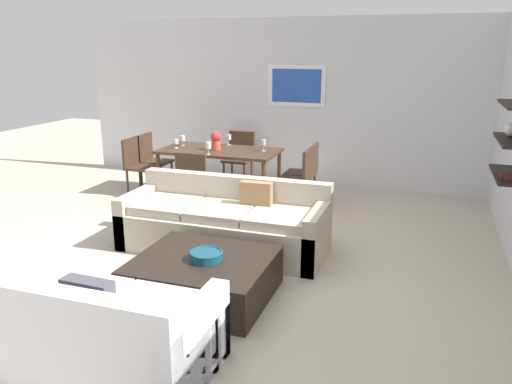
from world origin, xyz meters
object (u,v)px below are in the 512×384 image
(dining_chair_left_near, at_px, (138,162))
(wine_glass_right_far, at_px, (264,143))
(wine_glass_left_far, at_px, (183,139))
(loveseat_white, at_px, (105,334))
(wine_glass_foot, at_px, (208,146))
(coffee_table, at_px, (203,277))
(sofa_beige, at_px, (225,224))
(dining_chair_head, at_px, (240,155))
(dining_table, at_px, (219,154))
(dining_chair_right_near, at_px, (299,175))
(centerpiece_vase, at_px, (216,140))
(wine_glass_head, at_px, (229,138))
(decorative_bowl, at_px, (206,255))
(dining_chair_left_far, at_px, (151,157))
(dining_chair_foot, at_px, (195,179))
(dining_chair_right_far, at_px, (306,169))
(wine_glass_left_near, at_px, (176,142))

(dining_chair_left_near, relative_size, wine_glass_right_far, 5.07)
(wine_glass_left_far, relative_size, wine_glass_right_far, 0.91)
(loveseat_white, distance_m, wine_glass_foot, 4.04)
(coffee_table, relative_size, dining_chair_left_near, 1.38)
(sofa_beige, relative_size, dining_chair_head, 2.63)
(dining_table, relative_size, wine_glass_left_far, 11.27)
(dining_chair_left_near, distance_m, dining_chair_right_near, 2.59)
(wine_glass_foot, bearing_deg, centerpiece_vase, 95.68)
(dining_table, bearing_deg, wine_glass_head, 90.00)
(dining_chair_left_near, bearing_deg, dining_chair_head, 39.34)
(dining_chair_right_near, height_order, wine_glass_foot, wine_glass_foot)
(decorative_bowl, bearing_deg, dining_chair_left_far, 127.03)
(decorative_bowl, bearing_deg, dining_table, 110.80)
(sofa_beige, bearing_deg, coffee_table, -77.39)
(dining_chair_left_far, height_order, centerpiece_vase, centerpiece_vase)
(dining_chair_foot, relative_size, wine_glass_left_far, 5.58)
(sofa_beige, bearing_deg, wine_glass_foot, 119.96)
(wine_glass_foot, distance_m, wine_glass_right_far, 0.83)
(dining_chair_left_far, height_order, wine_glass_left_far, wine_glass_left_far)
(decorative_bowl, bearing_deg, wine_glass_right_far, 98.88)
(dining_chair_foot, distance_m, wine_glass_foot, 0.60)
(centerpiece_vase, bearing_deg, sofa_beige, -64.26)
(coffee_table, distance_m, wine_glass_right_far, 3.24)
(sofa_beige, relative_size, dining_chair_right_near, 2.63)
(centerpiece_vase, bearing_deg, dining_chair_head, 87.65)
(centerpiece_vase, bearing_deg, coffee_table, -69.04)
(sofa_beige, bearing_deg, wine_glass_right_far, 95.48)
(wine_glass_left_far, distance_m, centerpiece_vase, 0.64)
(dining_chair_right_near, relative_size, centerpiece_vase, 3.15)
(sofa_beige, relative_size, wine_glass_left_far, 14.65)
(dining_chair_right_far, xyz_separation_m, wine_glass_left_near, (-1.96, -0.32, 0.34))
(coffee_table, xyz_separation_m, wine_glass_foot, (-1.11, 2.64, 0.69))
(dining_chair_head, bearing_deg, dining_chair_right_near, -39.34)
(wine_glass_head, bearing_deg, dining_chair_left_far, -171.72)
(dining_chair_right_far, distance_m, wine_glass_head, 1.36)
(sofa_beige, height_order, dining_chair_right_near, dining_chair_right_near)
(sofa_beige, xyz_separation_m, wine_glass_foot, (-0.86, 1.49, 0.59))
(sofa_beige, distance_m, dining_chair_left_far, 3.00)
(dining_chair_left_far, relative_size, centerpiece_vase, 3.15)
(wine_glass_right_far, bearing_deg, dining_chair_left_far, 177.33)
(dining_chair_foot, bearing_deg, sofa_beige, -49.95)
(dining_table, xyz_separation_m, wine_glass_foot, (-0.00, -0.39, 0.20))
(loveseat_white, distance_m, dining_chair_left_far, 5.01)
(sofa_beige, bearing_deg, wine_glass_left_near, 130.75)
(dining_chair_right_far, height_order, wine_glass_foot, wine_glass_foot)
(loveseat_white, bearing_deg, dining_chair_head, 100.31)
(decorative_bowl, relative_size, wine_glass_right_far, 1.75)
(dining_chair_right_far, bearing_deg, dining_chair_foot, -140.66)
(loveseat_white, bearing_deg, wine_glass_foot, 103.52)
(dining_chair_right_far, relative_size, dining_chair_left_near, 1.00)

